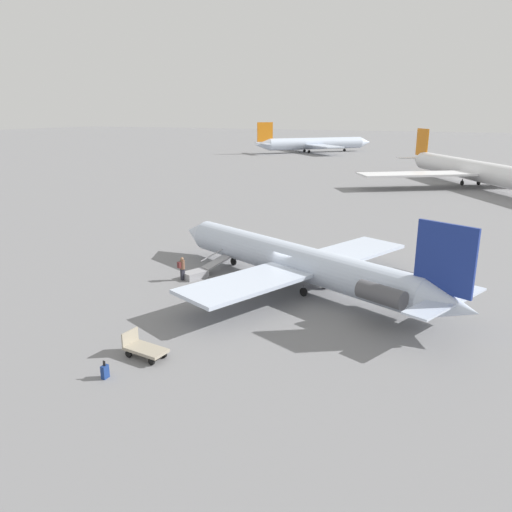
% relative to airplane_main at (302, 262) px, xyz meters
% --- Properties ---
extents(ground_plane, '(600.00, 600.00, 0.00)m').
position_rel_airplane_main_xyz_m(ground_plane, '(0.78, -0.31, -1.88)').
color(ground_plane, slate).
extents(airplane_main, '(24.95, 19.39, 6.28)m').
position_rel_airplane_main_xyz_m(airplane_main, '(0.00, 0.00, 0.00)').
color(airplane_main, silver).
rests_on(airplane_main, ground).
extents(airplane_far_right, '(36.06, 44.93, 8.67)m').
position_rel_airplane_main_xyz_m(airplane_far_right, '(-9.39, -57.11, 0.69)').
color(airplane_far_right, white).
rests_on(airplane_far_right, ground).
extents(airplane_far_center, '(30.23, 31.76, 8.99)m').
position_rel_airplane_main_xyz_m(airplane_far_center, '(39.92, -115.39, 0.80)').
color(airplane_far_center, silver).
rests_on(airplane_far_center, ground).
extents(boarding_stairs, '(2.41, 4.10, 1.61)m').
position_rel_airplane_main_xyz_m(boarding_stairs, '(7.79, 0.93, -1.52)').
color(boarding_stairs, '#99999E').
rests_on(boarding_stairs, ground).
extents(passenger, '(0.44, 0.57, 1.74)m').
position_rel_airplane_main_xyz_m(passenger, '(8.48, 2.18, -0.88)').
color(passenger, '#23232D').
rests_on(passenger, ground).
extents(luggage_cart, '(2.30, 1.31, 1.22)m').
position_rel_airplane_main_xyz_m(luggage_cart, '(3.50, 13.01, -1.42)').
color(luggage_cart, '#9E937F').
rests_on(luggage_cart, ground).
extents(suitcase, '(0.22, 0.36, 0.88)m').
position_rel_airplane_main_xyz_m(suitcase, '(3.82, 15.49, -1.55)').
color(suitcase, navy).
rests_on(suitcase, ground).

